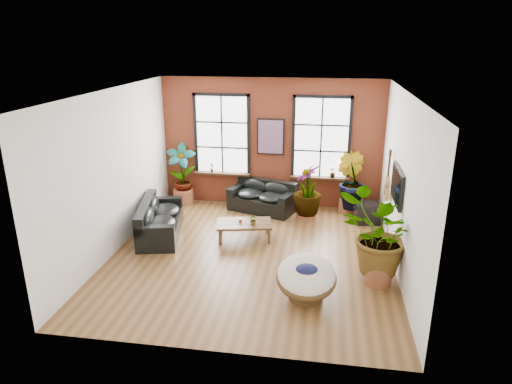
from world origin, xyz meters
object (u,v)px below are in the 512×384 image
at_px(sofa_left, 158,220).
at_px(papasan_chair, 306,278).
at_px(sofa_back, 263,197).
at_px(coffee_table, 244,224).

height_order(sofa_left, papasan_chair, sofa_left).
bearing_deg(sofa_back, coffee_table, -75.95).
height_order(sofa_back, sofa_left, sofa_left).
bearing_deg(sofa_back, papasan_chair, -52.95).
xyz_separation_m(sofa_back, papasan_chair, (1.39, -4.28, 0.06)).
distance_m(sofa_back, papasan_chair, 4.50).
distance_m(sofa_back, sofa_left, 3.00).
xyz_separation_m(sofa_back, coffee_table, (-0.17, -1.92, -0.00)).
bearing_deg(sofa_left, sofa_back, -60.39).
bearing_deg(sofa_left, papasan_chair, -134.52).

